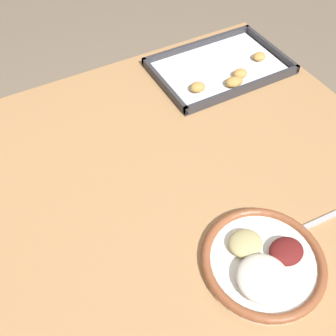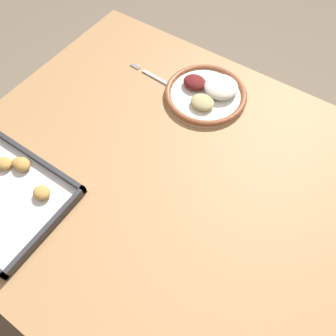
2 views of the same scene
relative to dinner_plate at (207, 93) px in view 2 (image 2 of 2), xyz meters
name	(u,v)px [view 2 (image 2 of 2)]	position (x,y,z in m)	size (l,w,h in m)	color
ground_plane	(173,256)	(-0.08, 0.30, -0.74)	(8.00, 8.00, 0.00)	#7A6B59
dining_table	(175,194)	(-0.08, 0.30, -0.11)	(1.23, 0.99, 0.72)	#AD7F51
dinner_plate	(207,93)	(0.00, 0.00, 0.00)	(0.26, 0.26, 0.05)	white
fork	(155,77)	(0.18, 0.02, -0.01)	(0.19, 0.02, 0.00)	#B2B2B7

